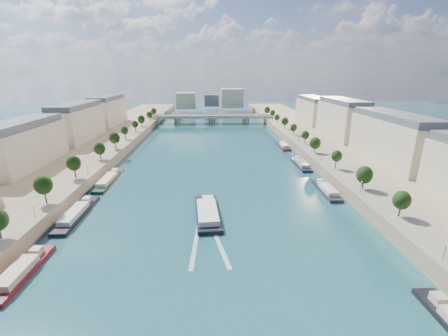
{
  "coord_description": "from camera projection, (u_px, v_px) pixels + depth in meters",
  "views": [
    {
      "loc": [
        -0.04,
        -51.81,
        45.86
      ],
      "look_at": [
        5.14,
        75.6,
        5.0
      ],
      "focal_mm": 24.0,
      "sensor_mm": 36.0,
      "label": 1
    }
  ],
  "objects": [
    {
      "name": "trees_left",
      "position": [
        106.0,
        144.0,
        155.02
      ],
      "size": [
        4.8,
        268.8,
        8.26
      ],
      "color": "#382B1E",
      "rests_on": "ground"
    },
    {
      "name": "moored_barges_right",
      "position": [
        319.0,
        183.0,
        128.0
      ],
      "size": [
        5.0,
        162.7,
        3.6
      ],
      "color": "black",
      "rests_on": "ground"
    },
    {
      "name": "buildings_left",
      "position": [
        55.0,
        129.0,
        161.55
      ],
      "size": [
        16.0,
        226.0,
        23.2
      ],
      "color": "beige",
      "rests_on": "ground"
    },
    {
      "name": "quay_right",
      "position": [
        347.0,
        157.0,
        160.46
      ],
      "size": [
        44.0,
        520.0,
        5.0
      ],
      "primitive_type": "cube",
      "color": "#9E8460",
      "rests_on": "ground"
    },
    {
      "name": "pave_right",
      "position": [
        319.0,
        153.0,
        159.11
      ],
      "size": [
        14.0,
        520.0,
        0.1
      ],
      "primitive_type": "cube",
      "color": "gray",
      "rests_on": "quay_right"
    },
    {
      "name": "tour_barge",
      "position": [
        208.0,
        212.0,
        100.35
      ],
      "size": [
        9.82,
        27.6,
        3.73
      ],
      "rotation": [
        0.0,
        0.0,
        0.08
      ],
      "color": "black",
      "rests_on": "ground"
    },
    {
      "name": "pave_left",
      "position": [
        102.0,
        155.0,
        154.7
      ],
      "size": [
        14.0,
        520.0,
        0.1
      ],
      "primitive_type": "cube",
      "color": "gray",
      "rests_on": "quay_left"
    },
    {
      "name": "quay_left",
      "position": [
        73.0,
        160.0,
        154.9
      ],
      "size": [
        44.0,
        520.0,
        5.0
      ],
      "primitive_type": "cube",
      "color": "#9E8460",
      "rests_on": "ground"
    },
    {
      "name": "trees_right",
      "position": [
        311.0,
        139.0,
        166.89
      ],
      "size": [
        4.8,
        268.8,
        8.26
      ],
      "color": "#382B1E",
      "rests_on": "ground"
    },
    {
      "name": "ground",
      "position": [
        212.0,
        163.0,
        158.44
      ],
      "size": [
        700.0,
        700.0,
        0.0
      ],
      "primitive_type": "plane",
      "color": "#0D373D",
      "rests_on": "ground"
    },
    {
      "name": "bridge",
      "position": [
        212.0,
        118.0,
        279.28
      ],
      "size": [
        112.0,
        12.0,
        8.15
      ],
      "color": "#C1B79E",
      "rests_on": "ground"
    },
    {
      "name": "lamps_right",
      "position": [
        309.0,
        146.0,
        162.85
      ],
      "size": [
        0.36,
        200.36,
        4.28
      ],
      "color": "black",
      "rests_on": "ground"
    },
    {
      "name": "lamps_left",
      "position": [
        104.0,
        155.0,
        144.52
      ],
      "size": [
        0.36,
        200.36,
        4.28
      ],
      "color": "black",
      "rests_on": "ground"
    },
    {
      "name": "buildings_right",
      "position": [
        363.0,
        127.0,
        168.13
      ],
      "size": [
        16.0,
        226.0,
        23.2
      ],
      "color": "beige",
      "rests_on": "ground"
    },
    {
      "name": "skyline",
      "position": [
        214.0,
        99.0,
        362.97
      ],
      "size": [
        79.0,
        42.0,
        22.0
      ],
      "color": "beige",
      "rests_on": "ground"
    },
    {
      "name": "moored_barges_left",
      "position": [
        58.0,
        234.0,
        87.29
      ],
      "size": [
        5.0,
        124.01,
        3.6
      ],
      "color": "#1A2439",
      "rests_on": "ground"
    },
    {
      "name": "wake",
      "position": [
        207.0,
        242.0,
        84.84
      ],
      "size": [
        10.75,
        26.03,
        0.04
      ],
      "color": "silver",
      "rests_on": "ground"
    }
  ]
}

